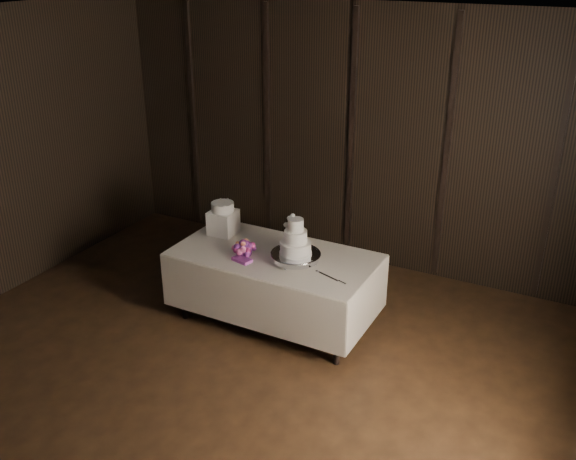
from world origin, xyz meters
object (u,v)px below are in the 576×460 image
(cake_stand, at_px, (296,258))
(bouquet, at_px, (244,249))
(wedding_cake, at_px, (292,240))
(small_cake, at_px, (223,207))
(display_table, at_px, (275,285))
(box_pedestal, at_px, (223,222))

(cake_stand, relative_size, bouquet, 1.22)
(wedding_cake, distance_m, small_cake, 0.98)
(wedding_cake, relative_size, small_cake, 1.51)
(wedding_cake, relative_size, bouquet, 0.89)
(display_table, relative_size, cake_stand, 4.12)
(small_cake, bearing_deg, cake_stand, -14.11)
(bouquet, bearing_deg, box_pedestal, 142.76)
(cake_stand, bearing_deg, wedding_cake, -150.26)
(display_table, xyz_separation_m, box_pedestal, (-0.71, 0.19, 0.47))
(display_table, xyz_separation_m, bouquet, (-0.25, -0.16, 0.41))
(cake_stand, bearing_deg, small_cake, 165.89)
(cake_stand, xyz_separation_m, small_cake, (-0.97, 0.24, 0.25))
(box_pedestal, bearing_deg, small_cake, 0.00)
(cake_stand, height_order, wedding_cake, wedding_cake)
(wedding_cake, bearing_deg, small_cake, -175.34)
(wedding_cake, height_order, box_pedestal, wedding_cake)
(cake_stand, xyz_separation_m, wedding_cake, (-0.03, -0.01, 0.18))
(bouquet, xyz_separation_m, small_cake, (-0.46, 0.35, 0.23))
(display_table, bearing_deg, wedding_cake, -15.42)
(box_pedestal, bearing_deg, display_table, -15.22)
(small_cake, bearing_deg, bouquet, -37.24)
(small_cake, bearing_deg, display_table, -15.22)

